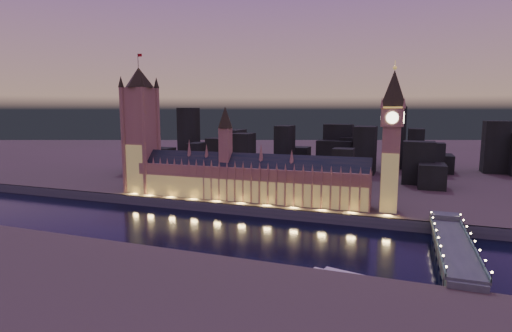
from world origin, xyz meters
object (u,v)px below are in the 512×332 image
(westminster_bridge, at_px, (452,247))
(river_boat, at_px, (348,280))
(palace_of_westminster, at_px, (246,178))
(victoria_tower, at_px, (141,124))
(elizabeth_tower, at_px, (392,129))

(westminster_bridge, height_order, river_boat, westminster_bridge)
(palace_of_westminster, height_order, westminster_bridge, palace_of_westminster)
(victoria_tower, height_order, river_boat, victoria_tower)
(elizabeth_tower, relative_size, river_boat, 2.25)
(elizabeth_tower, bearing_deg, river_boat, -96.68)
(palace_of_westminster, bearing_deg, elizabeth_tower, 0.09)
(palace_of_westminster, relative_size, elizabeth_tower, 1.84)
(palace_of_westminster, height_order, river_boat, palace_of_westminster)
(palace_of_westminster, xyz_separation_m, victoria_tower, (-103.99, 0.19, 43.67))
(river_boat, bearing_deg, westminster_bridge, 46.97)
(elizabeth_tower, bearing_deg, victoria_tower, 180.00)
(victoria_tower, distance_m, river_boat, 246.31)
(westminster_bridge, bearing_deg, river_boat, -133.03)
(westminster_bridge, bearing_deg, palace_of_westminster, 156.63)
(elizabeth_tower, bearing_deg, westminster_bridge, -60.58)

